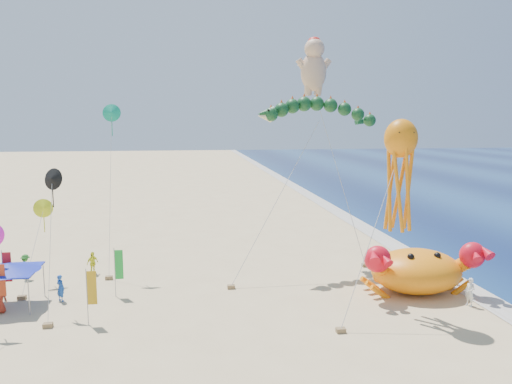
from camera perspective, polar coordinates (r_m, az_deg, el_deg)
ground at (r=33.04m, az=4.02°, el=-11.65°), size 320.00×320.00×0.00m
foam_strip at (r=37.37m, az=22.59°, el=-9.89°), size 320.00×320.00×0.00m
crab_inflatable at (r=34.61m, az=17.93°, el=-8.41°), size 8.04×4.91×3.52m
dragon_kite at (r=38.29m, az=7.05°, el=8.73°), size 12.11×6.69×12.67m
cherub_kite at (r=41.39m, az=6.64°, el=14.21°), size 4.55×5.21×17.77m
octopus_kite at (r=29.84m, az=16.10°, el=2.79°), size 5.41×3.80×11.29m
canopy_blue at (r=33.76m, az=-26.52°, el=-7.73°), size 3.76×3.76×2.71m
feather_flags at (r=32.48m, az=-22.06°, el=-8.86°), size 7.43×4.87×3.20m
beachgoers at (r=34.64m, az=-21.63°, el=-9.82°), size 29.35×10.77×1.77m
small_kites at (r=33.96m, az=-23.38°, el=-0.08°), size 8.32×13.83×12.44m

